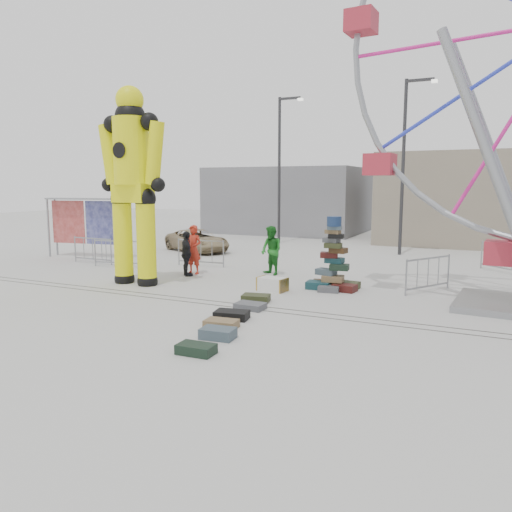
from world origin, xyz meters
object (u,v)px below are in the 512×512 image
at_px(lamp_post_left, 281,163).
at_px(parked_suv, 197,240).
at_px(suitcase_tower, 333,269).
at_px(barricade_wheel_front, 428,274).
at_px(barricade_dummy_a, 93,250).
at_px(pedestrian_red, 194,250).
at_px(crash_test_dummy, 132,179).
at_px(lamp_post_right, 405,158).
at_px(pedestrian_green, 271,251).
at_px(barricade_dummy_b, 117,253).
at_px(steamer_trunk, 272,284).
at_px(barricade_dummy_c, 201,253).
at_px(pedestrian_black, 187,254).
at_px(barricade_wheel_back, 502,258).
at_px(banner_scaffold, 85,213).

height_order(lamp_post_left, parked_suv, lamp_post_left).
xyz_separation_m(suitcase_tower, barricade_wheel_front, (2.77, 0.82, -0.09)).
height_order(lamp_post_left, barricade_dummy_a, lamp_post_left).
height_order(pedestrian_red, parked_suv, pedestrian_red).
distance_m(lamp_post_left, crash_test_dummy, 12.97).
distance_m(lamp_post_left, barricade_dummy_a, 11.72).
distance_m(lamp_post_right, pedestrian_green, 8.98).
bearing_deg(lamp_post_left, lamp_post_right, -15.95).
xyz_separation_m(suitcase_tower, barricade_dummy_b, (-9.04, 0.48, -0.09)).
xyz_separation_m(lamp_post_right, steamer_trunk, (-2.36, -10.00, -4.28)).
height_order(barricade_dummy_b, pedestrian_red, pedestrian_red).
relative_size(crash_test_dummy, parked_suv, 1.69).
height_order(barricade_dummy_c, pedestrian_black, pedestrian_black).
relative_size(lamp_post_right, barricade_wheel_back, 4.00).
bearing_deg(barricade_dummy_a, barricade_dummy_c, 16.59).
xyz_separation_m(banner_scaffold, pedestrian_red, (6.71, -1.58, -1.11)).
bearing_deg(barricade_dummy_c, barricade_dummy_b, -156.87).
bearing_deg(lamp_post_right, barricade_dummy_c, -134.77).
bearing_deg(pedestrian_black, lamp_post_left, -41.41).
relative_size(barricade_wheel_front, pedestrian_green, 1.11).
xyz_separation_m(barricade_wheel_front, parked_suv, (-11.42, 5.07, -0.01)).
xyz_separation_m(barricade_dummy_b, pedestrian_green, (6.27, 1.03, 0.35)).
distance_m(steamer_trunk, pedestrian_black, 3.99).
xyz_separation_m(suitcase_tower, barricade_dummy_c, (-6.12, 2.06, -0.09)).
height_order(pedestrian_green, parked_suv, pedestrian_green).
bearing_deg(lamp_post_left, pedestrian_green, -69.65).
height_order(barricade_dummy_a, pedestrian_red, pedestrian_red).
distance_m(lamp_post_right, lamp_post_left, 7.28).
bearing_deg(barricade_dummy_a, lamp_post_right, 36.87).
bearing_deg(pedestrian_red, barricade_dummy_a, -179.22).
bearing_deg(suitcase_tower, parked_suv, 146.15).
bearing_deg(crash_test_dummy, barricade_dummy_c, 90.68).
relative_size(steamer_trunk, pedestrian_black, 0.54).
distance_m(pedestrian_red, parked_suv, 6.29).
bearing_deg(parked_suv, banner_scaffold, 165.23).
bearing_deg(steamer_trunk, crash_test_dummy, -159.35).
bearing_deg(barricade_dummy_a, steamer_trunk, -10.41).
distance_m(lamp_post_right, parked_suv, 10.62).
distance_m(lamp_post_right, barricade_wheel_front, 9.27).
xyz_separation_m(lamp_post_right, barricade_dummy_b, (-9.77, -8.48, -3.93)).
xyz_separation_m(barricade_dummy_a, pedestrian_black, (5.20, -0.83, 0.26)).
height_order(lamp_post_right, barricade_dummy_c, lamp_post_right).
distance_m(suitcase_tower, pedestrian_green, 3.16).
bearing_deg(steamer_trunk, pedestrian_black, 173.95).
bearing_deg(suitcase_tower, crash_test_dummy, -161.97).
bearing_deg(crash_test_dummy, barricade_wheel_front, 19.02).
distance_m(suitcase_tower, barricade_dummy_c, 6.46).
relative_size(lamp_post_left, suitcase_tower, 3.47).
bearing_deg(lamp_post_right, barricade_wheel_front, -75.90).
distance_m(lamp_post_right, crash_test_dummy, 12.97).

